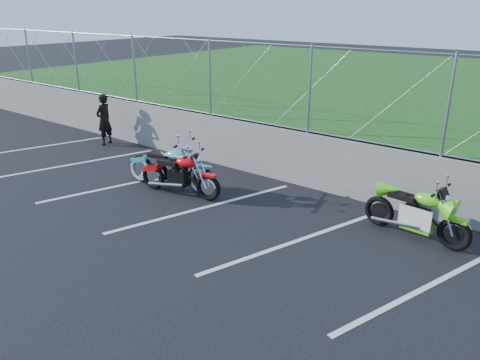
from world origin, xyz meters
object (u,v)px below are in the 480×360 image
Objects in this scene: cruiser_turquoise at (171,169)px; naked_orange at (181,176)px; sportbike_green at (417,215)px; person_standing at (104,120)px.

cruiser_turquoise reaches higher than naked_orange.
naked_orange is (0.48, -0.16, -0.02)m from cruiser_turquoise.
naked_orange is 1.03× the size of sportbike_green.
cruiser_turquoise reaches higher than sportbike_green.
cruiser_turquoise is 4.57m from person_standing.
cruiser_turquoise is 1.16× the size of sportbike_green.
naked_orange is at bearing -160.71° from sportbike_green.
naked_orange is 5.07m from person_standing.
naked_orange is at bearing -29.34° from cruiser_turquoise.
naked_orange is at bearing 60.39° from person_standing.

